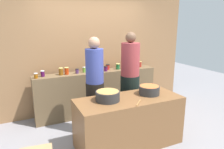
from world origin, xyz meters
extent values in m
plane|color=gray|center=(0.00, 0.00, 0.00)|extent=(12.00, 12.00, 0.00)
cube|color=#956A44|center=(0.00, 1.45, 1.50)|extent=(4.80, 0.12, 3.00)
cube|color=brown|center=(0.00, 1.10, 0.48)|extent=(2.70, 0.36, 0.96)
cube|color=brown|center=(0.00, -0.30, 0.40)|extent=(1.70, 0.70, 0.81)
cylinder|color=#8F4A0A|center=(-1.26, 1.03, 1.00)|extent=(0.07, 0.07, 0.09)
cylinder|color=silver|center=(-1.26, 1.03, 1.05)|extent=(0.07, 0.07, 0.01)
cylinder|color=#451045|center=(-1.13, 1.12, 1.01)|extent=(0.07, 0.07, 0.10)
cylinder|color=silver|center=(-1.13, 1.12, 1.07)|extent=(0.08, 0.08, 0.01)
cylinder|color=brown|center=(-0.78, 1.10, 1.02)|extent=(0.08, 0.08, 0.13)
cylinder|color=#D6C666|center=(-0.78, 1.10, 1.09)|extent=(0.09, 0.09, 0.01)
cylinder|color=#BD310D|center=(-0.66, 1.10, 1.02)|extent=(0.08, 0.08, 0.13)
cylinder|color=#D6C666|center=(-0.66, 1.10, 1.10)|extent=(0.08, 0.08, 0.01)
cylinder|color=#4B2D5D|center=(-0.45, 1.09, 1.00)|extent=(0.07, 0.07, 0.09)
cylinder|color=black|center=(-0.45, 1.09, 1.05)|extent=(0.07, 0.07, 0.01)
cylinder|color=#669B34|center=(-0.29, 1.13, 1.01)|extent=(0.07, 0.07, 0.10)
cylinder|color=silver|center=(-0.29, 1.13, 1.07)|extent=(0.07, 0.07, 0.01)
cylinder|color=#2A5335|center=(-0.19, 1.14, 1.02)|extent=(0.08, 0.08, 0.13)
cylinder|color=black|center=(-0.19, 1.14, 1.09)|extent=(0.09, 0.09, 0.01)
cylinder|color=gold|center=(0.05, 1.15, 1.00)|extent=(0.07, 0.07, 0.10)
cylinder|color=silver|center=(0.05, 1.15, 1.06)|extent=(0.07, 0.07, 0.02)
cylinder|color=#4A1746|center=(0.17, 1.03, 1.01)|extent=(0.08, 0.08, 0.10)
cylinder|color=black|center=(0.17, 1.03, 1.06)|extent=(0.08, 0.08, 0.01)
cylinder|color=red|center=(0.27, 1.17, 1.01)|extent=(0.08, 0.08, 0.10)
cylinder|color=black|center=(0.27, 1.17, 1.07)|extent=(0.09, 0.09, 0.02)
cylinder|color=#1E5F2F|center=(0.50, 1.11, 1.01)|extent=(0.09, 0.09, 0.12)
cylinder|color=#D6C666|center=(0.50, 1.11, 1.08)|extent=(0.09, 0.09, 0.01)
cylinder|color=red|center=(0.64, 1.14, 1.02)|extent=(0.07, 0.07, 0.12)
cylinder|color=black|center=(0.64, 1.14, 1.08)|extent=(0.08, 0.08, 0.01)
cylinder|color=#963D11|center=(0.77, 1.05, 1.01)|extent=(0.07, 0.07, 0.12)
cylinder|color=#D6C666|center=(0.77, 1.05, 1.08)|extent=(0.07, 0.07, 0.01)
cylinder|color=brown|center=(0.99, 1.07, 1.02)|extent=(0.07, 0.07, 0.13)
cylinder|color=#D6C666|center=(0.99, 1.07, 1.10)|extent=(0.08, 0.08, 0.01)
cylinder|color=#B43225|center=(1.09, 1.12, 1.02)|extent=(0.07, 0.07, 0.12)
cylinder|color=#D6C666|center=(1.09, 1.12, 1.08)|extent=(0.07, 0.07, 0.01)
cylinder|color=#2D2D2D|center=(-0.35, -0.25, 0.88)|extent=(0.37, 0.37, 0.15)
cylinder|color=#B98745|center=(-0.35, -0.25, 0.96)|extent=(0.34, 0.34, 0.00)
cylinder|color=#2D2D2D|center=(0.40, -0.27, 0.88)|extent=(0.34, 0.34, 0.14)
cylinder|color=#BC6231|center=(0.40, -0.27, 0.95)|extent=(0.31, 0.31, 0.00)
cylinder|color=#9E703D|center=(0.02, -0.54, 0.81)|extent=(0.19, 0.20, 0.02)
cylinder|color=black|center=(-0.36, 0.28, 0.48)|extent=(0.32, 0.32, 0.96)
cylinder|color=#394492|center=(-0.36, 0.28, 1.25)|extent=(0.31, 0.31, 0.59)
sphere|color=tan|center=(-0.36, 0.28, 1.65)|extent=(0.20, 0.20, 0.20)
cylinder|color=black|center=(0.36, 0.32, 0.50)|extent=(0.36, 0.36, 1.00)
cylinder|color=#953639|center=(0.36, 0.32, 1.31)|extent=(0.35, 0.35, 0.61)
sphere|color=brown|center=(0.36, 0.32, 1.71)|extent=(0.20, 0.20, 0.20)
camera|label=1|loc=(-1.55, -2.99, 1.95)|focal=33.16mm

